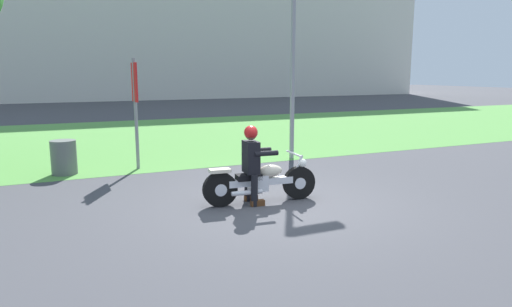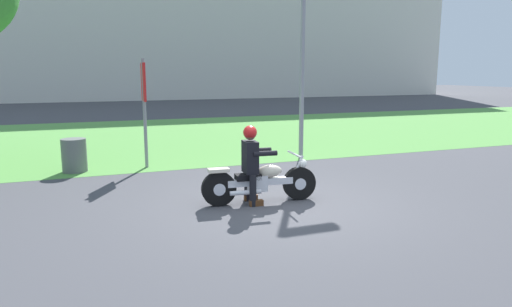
{
  "view_description": "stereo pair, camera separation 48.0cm",
  "coord_description": "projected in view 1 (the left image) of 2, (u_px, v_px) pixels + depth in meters",
  "views": [
    {
      "loc": [
        -3.49,
        -6.82,
        2.28
      ],
      "look_at": [
        -0.19,
        0.49,
        0.85
      ],
      "focal_mm": 32.12,
      "sensor_mm": 36.0,
      "label": 1
    },
    {
      "loc": [
        -3.05,
        -7.01,
        2.28
      ],
      "look_at": [
        -0.19,
        0.49,
        0.85
      ],
      "focal_mm": 32.12,
      "sensor_mm": 36.0,
      "label": 2
    }
  ],
  "objects": [
    {
      "name": "ground",
      "position": [
        278.0,
        205.0,
        7.94
      ],
      "size": [
        120.0,
        120.0,
        0.0
      ],
      "primitive_type": "plane",
      "color": "#424247"
    },
    {
      "name": "grass_verge",
      "position": [
        158.0,
        136.0,
        16.49
      ],
      "size": [
        60.0,
        12.0,
        0.01
      ],
      "primitive_type": "cube",
      "color": "#549342",
      "rests_on": "ground"
    },
    {
      "name": "stadium_facade",
      "position": [
        155.0,
        8.0,
        40.52
      ],
      "size": [
        51.99,
        8.0,
        15.77
      ],
      "primitive_type": "cube",
      "color": "silver",
      "rests_on": "ground"
    },
    {
      "name": "motorcycle_lead",
      "position": [
        261.0,
        182.0,
        8.06
      ],
      "size": [
        2.08,
        0.66,
        0.86
      ],
      "rotation": [
        0.0,
        0.0,
        -0.09
      ],
      "color": "black",
      "rests_on": "ground"
    },
    {
      "name": "rider_lead",
      "position": [
        252.0,
        159.0,
        7.93
      ],
      "size": [
        0.57,
        0.49,
        1.38
      ],
      "rotation": [
        0.0,
        0.0,
        -0.09
      ],
      "color": "black",
      "rests_on": "ground"
    },
    {
      "name": "streetlight_pole",
      "position": [
        297.0,
        30.0,
        11.78
      ],
      "size": [
        0.96,
        0.2,
        5.3
      ],
      "color": "gray",
      "rests_on": "ground"
    },
    {
      "name": "trash_can",
      "position": [
        64.0,
        157.0,
        10.31
      ],
      "size": [
        0.56,
        0.56,
        0.77
      ],
      "primitive_type": "cylinder",
      "color": "#595E5B",
      "rests_on": "ground"
    },
    {
      "name": "sign_banner",
      "position": [
        135.0,
        96.0,
        10.67
      ],
      "size": [
        0.08,
        0.6,
        2.6
      ],
      "color": "gray",
      "rests_on": "ground"
    }
  ]
}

